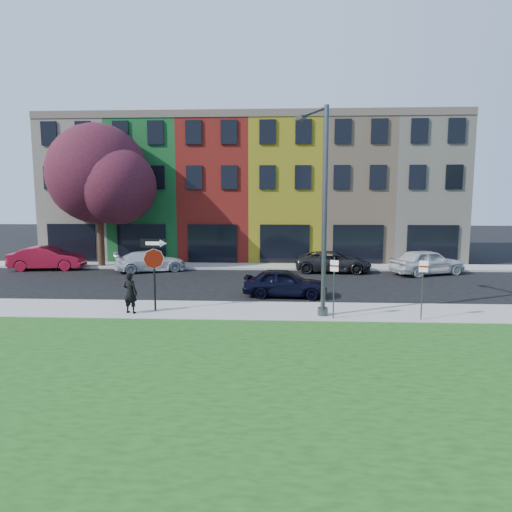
# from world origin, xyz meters

# --- Properties ---
(ground) EXTENTS (120.00, 120.00, 0.00)m
(ground) POSITION_xyz_m (0.00, 0.00, 0.00)
(ground) COLOR black
(ground) RESTS_ON ground
(sidewalk_near) EXTENTS (40.00, 3.00, 0.12)m
(sidewalk_near) POSITION_xyz_m (2.00, 3.00, 0.06)
(sidewalk_near) COLOR gray
(sidewalk_near) RESTS_ON ground
(sidewalk_far) EXTENTS (40.00, 2.40, 0.12)m
(sidewalk_far) POSITION_xyz_m (-3.00, 15.00, 0.06)
(sidewalk_far) COLOR gray
(sidewalk_far) RESTS_ON ground
(rowhouse_block) EXTENTS (30.00, 10.12, 10.00)m
(rowhouse_block) POSITION_xyz_m (-2.50, 21.18, 4.99)
(rowhouse_block) COLOR beige
(rowhouse_block) RESTS_ON ground
(stop_sign) EXTENTS (1.05, 0.12, 2.92)m
(stop_sign) POSITION_xyz_m (-5.39, 2.71, 2.20)
(stop_sign) COLOR black
(stop_sign) RESTS_ON sidewalk_near
(man) EXTENTS (0.81, 0.72, 1.65)m
(man) POSITION_xyz_m (-6.25, 2.26, 0.94)
(man) COLOR black
(man) RESTS_ON sidewalk_near
(sedan_near) EXTENTS (2.08, 4.14, 1.34)m
(sedan_near) POSITION_xyz_m (-0.08, 6.12, 0.67)
(sedan_near) COLOR black
(sedan_near) RESTS_ON ground
(parked_car_red) EXTENTS (2.92, 5.05, 1.51)m
(parked_car_red) POSITION_xyz_m (-15.35, 13.30, 0.76)
(parked_car_red) COLOR maroon
(parked_car_red) RESTS_ON ground
(parked_car_silver) EXTENTS (4.84, 5.65, 1.28)m
(parked_car_silver) POSITION_xyz_m (-8.49, 12.96, 0.64)
(parked_car_silver) COLOR silver
(parked_car_silver) RESTS_ON ground
(parked_car_dark) EXTENTS (2.60, 4.92, 1.32)m
(parked_car_dark) POSITION_xyz_m (3.00, 13.33, 0.66)
(parked_car_dark) COLOR black
(parked_car_dark) RESTS_ON ground
(parked_car_white) EXTENTS (4.85, 5.76, 1.55)m
(parked_car_white) POSITION_xyz_m (8.61, 12.70, 0.77)
(parked_car_white) COLOR silver
(parked_car_white) RESTS_ON ground
(street_lamp) EXTENTS (1.26, 2.43, 7.96)m
(street_lamp) POSITION_xyz_m (1.27, 2.51, 4.13)
(street_lamp) COLOR #414346
(street_lamp) RESTS_ON sidewalk_near
(parking_sign_a) EXTENTS (0.30, 0.17, 2.35)m
(parking_sign_a) POSITION_xyz_m (1.71, 1.89, 1.58)
(parking_sign_a) COLOR #414346
(parking_sign_a) RESTS_ON sidewalk_near
(parking_sign_b) EXTENTS (0.31, 0.13, 2.36)m
(parking_sign_b) POSITION_xyz_m (5.00, 1.89, 1.58)
(parking_sign_b) COLOR #414346
(parking_sign_b) RESTS_ON sidewalk_near
(tree_purple) EXTENTS (7.78, 6.81, 9.30)m
(tree_purple) POSITION_xyz_m (-12.12, 14.57, 6.01)
(tree_purple) COLOR black
(tree_purple) RESTS_ON sidewalk_far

